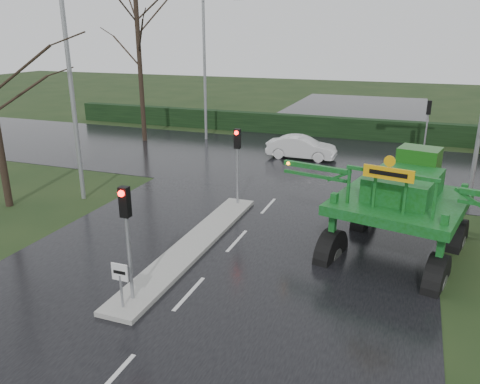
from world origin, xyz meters
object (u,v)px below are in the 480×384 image
(crop_sprayer, at_px, (337,192))
(white_sedan, at_px, (301,159))
(traffic_signal_far, at_px, (428,116))
(street_light_left_far, at_px, (208,55))
(keep_left_sign, at_px, (120,278))
(traffic_signal_mid, at_px, (237,150))
(traffic_signal_near, at_px, (126,220))
(street_light_left_near, at_px, (75,68))

(crop_sprayer, relative_size, white_sedan, 2.02)
(traffic_signal_far, height_order, crop_sprayer, crop_sprayer)
(street_light_left_far, bearing_deg, white_sedan, -22.62)
(keep_left_sign, height_order, traffic_signal_far, traffic_signal_far)
(traffic_signal_mid, distance_m, white_sedan, 9.73)
(keep_left_sign, bearing_deg, street_light_left_far, 107.78)
(traffic_signal_near, distance_m, street_light_left_near, 10.40)
(traffic_signal_mid, bearing_deg, keep_left_sign, -90.00)
(street_light_left_far, distance_m, white_sedan, 10.16)
(traffic_signal_far, relative_size, white_sedan, 0.83)
(keep_left_sign, distance_m, white_sedan, 18.39)
(traffic_signal_near, distance_m, traffic_signal_mid, 8.50)
(traffic_signal_near, xyz_separation_m, traffic_signal_far, (7.80, 21.02, 0.00))
(keep_left_sign, xyz_separation_m, traffic_signal_mid, (0.00, 8.99, 1.53))
(keep_left_sign, xyz_separation_m, street_light_left_far, (-6.89, 21.50, 4.93))
(traffic_signal_near, bearing_deg, traffic_signal_mid, 90.00)
(white_sedan, bearing_deg, street_light_left_near, 144.96)
(crop_sprayer, bearing_deg, keep_left_sign, -117.56)
(traffic_signal_mid, bearing_deg, traffic_signal_near, -90.00)
(street_light_left_near, relative_size, street_light_left_far, 1.00)
(traffic_signal_mid, relative_size, white_sedan, 0.83)
(street_light_left_near, distance_m, crop_sprayer, 12.44)
(keep_left_sign, bearing_deg, traffic_signal_far, 70.07)
(traffic_signal_near, relative_size, white_sedan, 0.83)
(traffic_signal_near, height_order, traffic_signal_far, same)
(keep_left_sign, relative_size, traffic_signal_mid, 0.38)
(traffic_signal_near, bearing_deg, crop_sprayer, 47.13)
(traffic_signal_far, xyz_separation_m, street_light_left_far, (-14.69, -0.01, 3.40))
(traffic_signal_far, relative_size, street_light_left_near, 0.35)
(street_light_left_near, bearing_deg, keep_left_sign, -47.41)
(traffic_signal_near, height_order, street_light_left_near, street_light_left_near)
(street_light_left_near, bearing_deg, crop_sprayer, -8.63)
(crop_sprayer, bearing_deg, traffic_signal_mid, 158.72)
(traffic_signal_near, distance_m, white_sedan, 18.05)
(traffic_signal_far, bearing_deg, keep_left_sign, 70.07)
(traffic_signal_far, bearing_deg, traffic_signal_near, 69.64)
(crop_sprayer, bearing_deg, traffic_signal_near, -120.12)
(street_light_left_near, xyz_separation_m, crop_sprayer, (11.74, -1.78, -3.69))
(traffic_signal_far, distance_m, street_light_left_near, 20.58)
(traffic_signal_mid, xyz_separation_m, traffic_signal_far, (7.80, 12.52, 0.00))
(traffic_signal_far, height_order, street_light_left_near, street_light_left_near)
(keep_left_sign, relative_size, crop_sprayer, 0.16)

